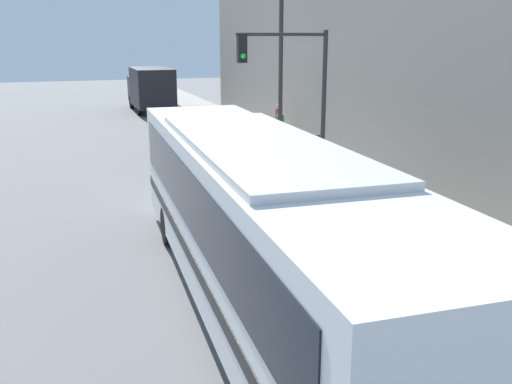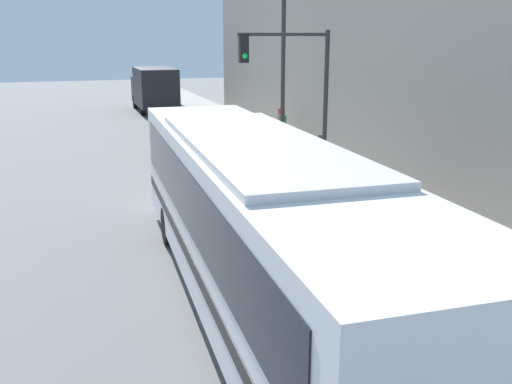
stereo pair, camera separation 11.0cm
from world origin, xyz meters
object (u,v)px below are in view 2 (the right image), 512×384
at_px(delivery_truck, 154,88).
at_px(traffic_light_pole, 295,76).
at_px(street_lamp, 275,40).
at_px(pedestrian_mid_block, 283,129).
at_px(city_bus, 256,214).
at_px(fire_hydrant, 399,198).
at_px(parking_meter, 320,147).
at_px(pedestrian_near_corner, 281,121).

bearing_deg(delivery_truck, traffic_light_pole, -84.87).
height_order(street_lamp, pedestrian_mid_block, street_lamp).
xyz_separation_m(city_bus, fire_hydrant, (5.44, 3.87, -1.24)).
distance_m(fire_hydrant, pedestrian_mid_block, 10.06).
distance_m(delivery_truck, pedestrian_mid_block, 15.95).
relative_size(delivery_truck, parking_meter, 4.86).
relative_size(street_lamp, pedestrian_mid_block, 4.69).
relative_size(delivery_truck, pedestrian_near_corner, 3.90).
relative_size(pedestrian_near_corner, pedestrian_mid_block, 1.03).
bearing_deg(delivery_truck, pedestrian_near_corner, -73.78).
bearing_deg(traffic_light_pole, delivery_truck, 95.13).
bearing_deg(pedestrian_mid_block, parking_meter, -94.83).
bearing_deg(city_bus, pedestrian_near_corner, 69.73).
bearing_deg(fire_hydrant, pedestrian_mid_block, 87.70).
bearing_deg(parking_meter, traffic_light_pole, -176.53).
relative_size(city_bus, traffic_light_pole, 2.53).
xyz_separation_m(parking_meter, pedestrian_near_corner, (1.11, 6.77, -0.06)).
distance_m(parking_meter, street_lamp, 5.73).
xyz_separation_m(fire_hydrant, parking_meter, (0.00, 5.27, 0.50)).
height_order(fire_hydrant, traffic_light_pole, traffic_light_pole).
relative_size(city_bus, delivery_truck, 1.90).
bearing_deg(street_lamp, parking_meter, -88.54).
distance_m(parking_meter, pedestrian_mid_block, 4.79).
distance_m(delivery_truck, fire_hydrant, 25.82).
distance_m(fire_hydrant, traffic_light_pole, 6.09).
height_order(city_bus, delivery_truck, city_bus).
bearing_deg(pedestrian_mid_block, delivery_truck, 101.78).
xyz_separation_m(parking_meter, pedestrian_mid_block, (0.40, 4.78, -0.08)).
relative_size(fire_hydrant, street_lamp, 0.11).
bearing_deg(fire_hydrant, street_lamp, 90.67).
relative_size(fire_hydrant, pedestrian_near_corner, 0.50).
height_order(delivery_truck, pedestrian_mid_block, delivery_truck).
xyz_separation_m(traffic_light_pole, pedestrian_near_corner, (2.12, 6.83, -2.56)).
distance_m(city_bus, pedestrian_near_corner, 17.21).
relative_size(fire_hydrant, pedestrian_mid_block, 0.51).
xyz_separation_m(delivery_truck, traffic_light_pole, (1.84, -20.44, 1.99)).
xyz_separation_m(delivery_truck, pedestrian_mid_block, (3.25, -15.60, -0.59)).
xyz_separation_m(delivery_truck, fire_hydrant, (2.85, -25.64, -1.01)).
relative_size(traffic_light_pole, pedestrian_mid_block, 3.01).
relative_size(city_bus, pedestrian_mid_block, 7.61).
height_order(fire_hydrant, pedestrian_near_corner, pedestrian_near_corner).
xyz_separation_m(fire_hydrant, pedestrian_mid_block, (0.40, 10.04, 0.42)).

